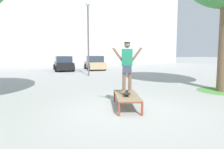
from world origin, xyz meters
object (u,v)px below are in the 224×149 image
Objects in this scene: skateboard at (127,93)px; car_black at (64,64)px; skater at (127,63)px; car_tan at (95,63)px; skate_box at (127,96)px; light_post at (88,28)px.

car_black is at bearing 91.16° from skateboard.
skateboard is at bearing -114.83° from skater.
car_black is (-0.32, 15.67, -0.84)m from skater.
skater is 0.40× the size of car_black.
car_tan is at bearing 0.36° from car_black.
skate_box is at bearing -100.96° from car_tan.
car_tan is (3.03, 15.65, 0.28)m from skate_box.
light_post is (1.01, 9.95, 2.29)m from skater.
skate_box is 2.51× the size of skateboard.
car_tan reaches higher than skateboard.
skateboard is 0.19× the size of car_tan.
skate_box is at bearing 74.22° from skater.
skateboard is 15.68m from car_black.
skateboard is at bearing -106.15° from skate_box.
light_post is (0.99, 9.91, 3.41)m from skate_box.
skater is at bearing -100.98° from car_tan.
skate_box is at bearing -95.73° from light_post.
car_tan is 6.85m from light_post.
skate_box is 10.53m from light_post.
skater is at bearing -88.84° from car_black.
car_black reaches higher than skate_box.
skateboard is 15.99m from car_tan.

